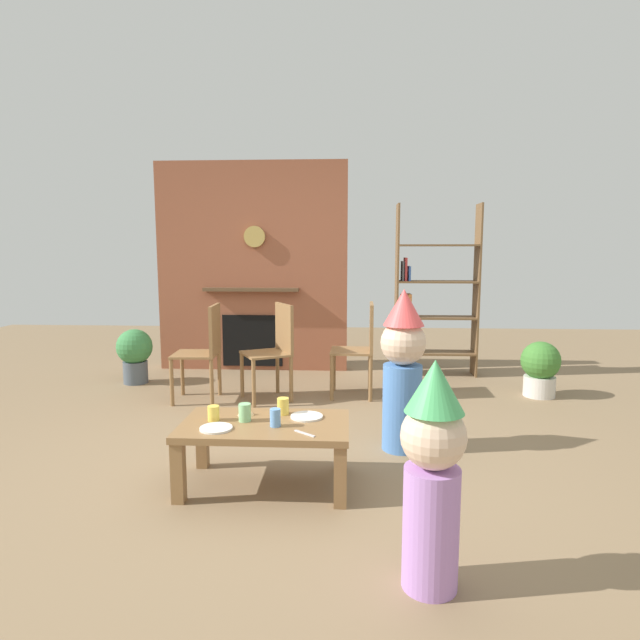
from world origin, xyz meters
name	(u,v)px	position (x,y,z in m)	size (l,w,h in m)	color
ground_plane	(295,453)	(0.00, 0.00, 0.00)	(12.00, 12.00, 0.00)	#846B4C
brick_fireplace_feature	(253,268)	(-0.76, 2.60, 1.19)	(2.20, 0.28, 2.40)	#935138
bookshelf	(430,298)	(1.27, 2.40, 0.87)	(0.90, 0.28, 1.90)	brown
coffee_table	(265,433)	(-0.13, -0.51, 0.32)	(0.99, 0.57, 0.39)	olive
paper_cup_near_left	(283,406)	(-0.04, -0.35, 0.44)	(0.07, 0.07, 0.10)	#F2CC4C
paper_cup_near_right	(214,413)	(-0.44, -0.49, 0.43)	(0.07, 0.07, 0.09)	#F2CC4C
paper_cup_center	(245,412)	(-0.25, -0.49, 0.44)	(0.07, 0.07, 0.11)	#8CD18C
paper_cup_far_left	(275,418)	(-0.05, -0.57, 0.44)	(0.06, 0.06, 0.10)	#669EE0
paper_plate_front	(307,416)	(0.11, -0.40, 0.39)	(0.20, 0.20, 0.01)	white
paper_plate_rear	(216,428)	(-0.38, -0.64, 0.39)	(0.19, 0.19, 0.01)	white
birthday_cake_slice	(246,410)	(-0.27, -0.38, 0.42)	(0.10, 0.10, 0.06)	#EAC68C
table_fork	(305,433)	(0.12, -0.69, 0.39)	(0.15, 0.02, 0.01)	silver
child_with_cone_hat	(432,470)	(0.71, -1.42, 0.51)	(0.27, 0.27, 0.97)	#B27FCC
child_in_pink	(403,366)	(0.74, 0.12, 0.60)	(0.31, 0.31, 1.13)	#4C7FC6
dining_chair_left	(205,347)	(-0.96, 1.24, 0.51)	(0.42, 0.42, 0.90)	olive
dining_chair_middle	(275,345)	(-0.32, 1.33, 0.51)	(0.54, 0.54, 0.90)	olive
dining_chair_right	(361,344)	(0.49, 1.46, 0.51)	(0.41, 0.41, 0.90)	olive
potted_plant_tall	(540,367)	(2.20, 1.55, 0.29)	(0.37, 0.37, 0.53)	beige
potted_plant_short	(135,352)	(-1.88, 1.83, 0.33)	(0.37, 0.37, 0.58)	#4C5660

